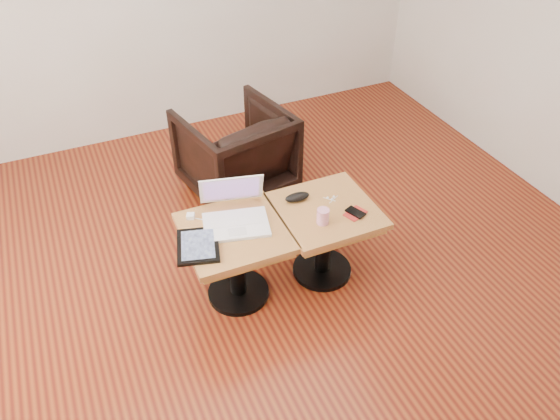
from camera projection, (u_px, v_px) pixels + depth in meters
name	position (u px, v px, depth m)	size (l,w,h in m)	color
room_shell	(268.00, 95.00, 2.24)	(4.52, 4.52, 2.71)	#50150C
side_table_left	(235.00, 247.00, 2.97)	(0.55, 0.55, 0.49)	black
side_table_right	(325.00, 225.00, 3.11)	(0.55, 0.55, 0.49)	black
laptop	(234.00, 213.00, 2.93)	(0.42, 0.41, 0.23)	white
tablet	(198.00, 246.00, 2.78)	(0.28, 0.31, 0.02)	black
charging_adapter	(191.00, 216.00, 2.96)	(0.04, 0.04, 0.02)	white
glasses_case	(297.00, 197.00, 3.08)	(0.15, 0.06, 0.05)	black
striped_cup	(323.00, 216.00, 2.91)	(0.07, 0.07, 0.09)	#CF316E
earbuds_tangle	(331.00, 198.00, 3.09)	(0.08, 0.05, 0.02)	white
phone_on_sleeve	(355.00, 213.00, 2.99)	(0.14, 0.12, 0.01)	#A7200C
armchair	(236.00, 152.00, 3.82)	(0.67, 0.69, 0.63)	black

